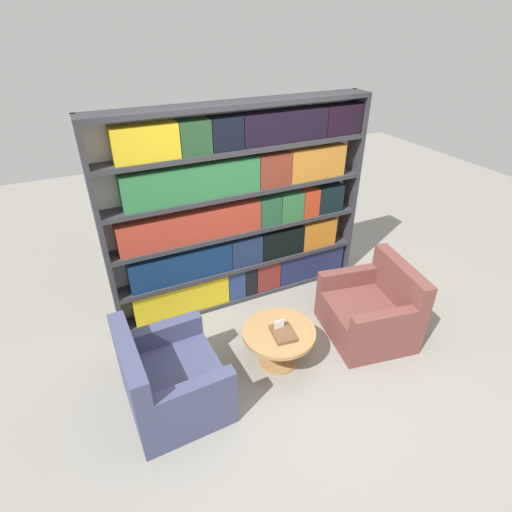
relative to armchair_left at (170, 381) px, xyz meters
The scene contains 7 objects.
ground_plane 1.29m from the armchair_left, ahead, with size 14.00×14.00×0.00m, color gray.
bookshelf 1.95m from the armchair_left, 44.74° to the left, with size 3.02×0.30×2.32m.
armchair_left is the anchor object (origin of this frame).
armchair_right 2.21m from the armchair_left, ahead, with size 0.96×1.04×0.84m.
coffee_table 1.11m from the armchair_left, ahead, with size 0.72×0.72×0.41m.
table_sign 1.12m from the armchair_left, ahead, with size 0.10×0.06×0.13m.
stray_book 1.12m from the armchair_left, ahead, with size 0.23×0.29×0.04m.
Camera 1 is at (-1.60, -2.29, 3.05)m, focal length 28.00 mm.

